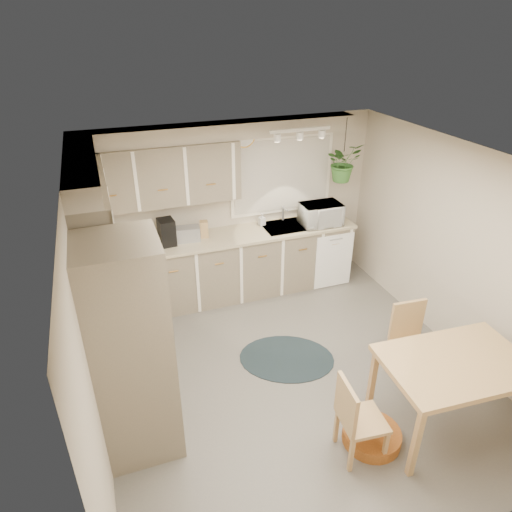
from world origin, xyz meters
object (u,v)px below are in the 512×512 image
Objects in this scene: chair_left at (363,418)px; chair_back at (414,345)px; braided_rug at (287,358)px; microwave at (321,212)px; dining_table at (449,395)px; pet_bed at (371,436)px.

chair_left is 0.96× the size of chair_back.
chair_back reaches higher than braided_rug.
microwave is at bearing -84.90° from chair_back.
braided_rug is at bearing -28.65° from chair_back.
braided_rug is at bearing -169.62° from chair_left.
microwave reaches higher than dining_table.
dining_table is 2.34× the size of microwave.
chair_back reaches higher than chair_left.
chair_back reaches higher than dining_table.
chair_back is at bearing 128.58° from chair_left.
dining_table is 0.91m from chair_left.
dining_table reaches higher than braided_rug.
chair_left is (-0.91, 0.02, 0.01)m from dining_table.
pet_bed reaches higher than braided_rug.
braided_rug is at bearing 102.34° from pet_bed.
pet_bed is (0.18, 0.06, -0.36)m from chair_left.
pet_bed is at bearing 173.51° from dining_table.
dining_table is 1.54× the size of chair_left.
dining_table is at bearing -6.49° from pet_bed.
chair_left reaches higher than dining_table.
chair_left is 1.47m from braided_rug.
pet_bed is (0.29, -1.34, 0.06)m from braided_rug.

